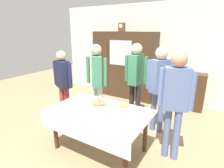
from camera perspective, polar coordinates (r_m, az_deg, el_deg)
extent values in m
plane|color=#997A56|center=(3.48, -1.81, -18.18)|extent=(12.00, 12.00, 0.00)
cube|color=silver|center=(5.30, 14.11, 9.39)|extent=(6.40, 0.10, 2.70)
cylinder|color=#3D2819|center=(3.32, -17.47, -13.68)|extent=(0.07, 0.07, 0.70)
cylinder|color=#3D2819|center=(2.61, 4.27, -22.28)|extent=(0.07, 0.07, 0.70)
cylinder|color=#3D2819|center=(3.76, -9.25, -9.30)|extent=(0.07, 0.07, 0.70)
cylinder|color=#3D2819|center=(3.15, 10.46, -14.93)|extent=(0.07, 0.07, 0.70)
cube|color=silver|center=(2.97, -4.07, -8.69)|extent=(1.63, 1.00, 0.03)
cube|color=silver|center=(2.70, -10.34, -15.07)|extent=(1.63, 0.01, 0.24)
cube|color=#3D2819|center=(5.43, 3.75, 5.96)|extent=(1.93, 0.45, 1.94)
cube|color=silver|center=(5.17, 2.64, 9.77)|extent=(0.70, 0.01, 0.70)
cube|color=black|center=(5.47, -1.35, 5.02)|extent=(0.01, 0.01, 1.55)
cube|color=black|center=(5.07, 6.79, 3.96)|extent=(0.01, 0.01, 1.55)
cube|color=brown|center=(5.38, 3.09, 17.53)|extent=(0.18, 0.10, 0.24)
cylinder|color=white|center=(5.33, 2.80, 17.85)|extent=(0.11, 0.01, 0.11)
cube|color=black|center=(5.32, 2.77, 18.02)|extent=(0.00, 0.00, 0.04)
cube|color=black|center=(5.31, 2.97, 17.85)|extent=(0.05, 0.00, 0.00)
cube|color=#3D2819|center=(5.08, 20.98, -1.71)|extent=(1.13, 0.35, 0.95)
cube|color=#3D754C|center=(4.95, 21.57, 3.65)|extent=(0.16, 0.20, 0.03)
cube|color=#99332D|center=(4.95, 21.60, 3.91)|extent=(0.16, 0.19, 0.02)
cylinder|color=white|center=(2.89, -12.44, -9.45)|extent=(0.13, 0.13, 0.01)
cylinder|color=white|center=(2.87, -12.48, -8.89)|extent=(0.08, 0.08, 0.05)
torus|color=white|center=(2.85, -11.92, -9.03)|extent=(0.04, 0.01, 0.04)
cylinder|color=#47230F|center=(2.86, -12.51, -8.50)|extent=(0.06, 0.06, 0.01)
cylinder|color=white|center=(2.82, 2.74, -9.65)|extent=(0.13, 0.13, 0.01)
cylinder|color=white|center=(2.81, 2.75, -9.08)|extent=(0.08, 0.08, 0.05)
torus|color=white|center=(2.79, 3.44, -9.20)|extent=(0.04, 0.01, 0.04)
cylinder|color=white|center=(3.36, -10.07, -5.40)|extent=(0.13, 0.13, 0.01)
cylinder|color=white|center=(3.35, -10.09, -4.91)|extent=(0.08, 0.08, 0.05)
torus|color=white|center=(3.33, -9.60, -5.00)|extent=(0.04, 0.01, 0.04)
cylinder|color=#47230F|center=(3.34, -10.11, -4.56)|extent=(0.06, 0.06, 0.01)
cylinder|color=white|center=(2.95, -5.48, -8.48)|extent=(0.13, 0.13, 0.01)
cylinder|color=white|center=(2.94, -5.50, -7.92)|extent=(0.08, 0.08, 0.05)
torus|color=white|center=(2.92, -4.90, -8.04)|extent=(0.04, 0.01, 0.04)
cylinder|color=#47230F|center=(2.93, -5.51, -7.54)|extent=(0.06, 0.06, 0.01)
cylinder|color=white|center=(3.02, -13.98, -8.29)|extent=(0.13, 0.13, 0.01)
cylinder|color=white|center=(3.01, -14.02, -7.75)|extent=(0.08, 0.08, 0.05)
torus|color=white|center=(2.99, -13.50, -7.87)|extent=(0.04, 0.01, 0.04)
cylinder|color=#47230F|center=(3.00, -14.05, -7.37)|extent=(0.06, 0.06, 0.01)
cylinder|color=white|center=(2.81, -6.55, -9.86)|extent=(0.13, 0.13, 0.01)
cylinder|color=white|center=(2.80, -6.57, -9.28)|extent=(0.08, 0.08, 0.05)
torus|color=white|center=(2.78, -5.94, -9.42)|extent=(0.04, 0.01, 0.04)
cylinder|color=#47230F|center=(2.79, -6.59, -8.88)|extent=(0.06, 0.06, 0.01)
cylinder|color=#9E7542|center=(3.17, -4.31, -6.17)|extent=(0.22, 0.22, 0.05)
torus|color=#9E7542|center=(3.16, -4.32, -5.75)|extent=(0.24, 0.24, 0.02)
cylinder|color=tan|center=(3.12, -4.09, -5.09)|extent=(0.03, 0.02, 0.12)
cylinder|color=tan|center=(3.13, -3.89, -5.02)|extent=(0.03, 0.03, 0.12)
cylinder|color=tan|center=(3.14, -3.79, -4.92)|extent=(0.02, 0.02, 0.12)
cylinder|color=white|center=(3.09, 3.77, -7.17)|extent=(0.28, 0.28, 0.01)
ellipsoid|color=#BC7F3D|center=(3.05, 4.64, -7.08)|extent=(0.07, 0.05, 0.04)
ellipsoid|color=#BC7F3D|center=(3.13, 4.34, -6.40)|extent=(0.07, 0.05, 0.04)
ellipsoid|color=#BC7F3D|center=(3.12, 2.93, -6.46)|extent=(0.07, 0.05, 0.04)
ellipsoid|color=#BC7F3D|center=(3.03, 3.46, -7.20)|extent=(0.07, 0.05, 0.04)
cube|color=silver|center=(3.18, -15.00, -7.15)|extent=(0.10, 0.01, 0.00)
ellipsoid|color=silver|center=(3.14, -14.29, -7.36)|extent=(0.03, 0.02, 0.01)
cube|color=silver|center=(3.06, -8.61, -7.71)|extent=(0.10, 0.01, 0.00)
ellipsoid|color=silver|center=(3.02, -7.80, -7.93)|extent=(0.03, 0.02, 0.01)
cube|color=silver|center=(2.87, 7.78, -9.38)|extent=(0.10, 0.01, 0.00)
ellipsoid|color=silver|center=(2.85, 8.81, -9.59)|extent=(0.03, 0.02, 0.01)
cylinder|color=silver|center=(4.03, -5.54, -6.14)|extent=(0.11, 0.11, 0.85)
cylinder|color=silver|center=(3.95, -3.78, -6.60)|extent=(0.11, 0.11, 0.85)
cube|color=#33704C|center=(3.76, -4.94, 4.10)|extent=(0.38, 0.41, 0.64)
sphere|color=tan|center=(3.69, -5.11, 10.69)|extent=(0.23, 0.23, 0.23)
cylinder|color=#33704C|center=(3.89, -7.56, 4.46)|extent=(0.08, 0.08, 0.57)
cylinder|color=#33704C|center=(3.64, -2.13, 3.72)|extent=(0.08, 0.08, 0.57)
cylinder|color=slate|center=(3.77, 12.96, -8.31)|extent=(0.11, 0.11, 0.84)
cylinder|color=slate|center=(3.73, 15.16, -8.75)|extent=(0.11, 0.11, 0.84)
cube|color=slate|center=(3.50, 14.91, 2.43)|extent=(0.35, 0.41, 0.63)
sphere|color=#DBB293|center=(3.42, 15.45, 9.40)|extent=(0.23, 0.23, 0.23)
cylinder|color=slate|center=(3.57, 11.53, 2.92)|extent=(0.08, 0.08, 0.57)
cylinder|color=slate|center=(3.45, 18.39, 1.91)|extent=(0.08, 0.08, 0.57)
cylinder|color=#232328|center=(4.15, 6.24, -5.42)|extent=(0.11, 0.11, 0.85)
cylinder|color=#232328|center=(4.10, 8.14, -5.82)|extent=(0.11, 0.11, 0.85)
cube|color=#33704C|center=(3.90, 7.58, 4.58)|extent=(0.21, 0.37, 0.64)
sphere|color=#DBB293|center=(3.83, 7.84, 10.96)|extent=(0.23, 0.23, 0.23)
cylinder|color=#33704C|center=(3.99, 4.69, 4.96)|extent=(0.08, 0.08, 0.58)
cylinder|color=#33704C|center=(3.82, 10.60, 4.18)|extent=(0.08, 0.08, 0.58)
cylinder|color=#933338|center=(4.29, -15.37, -5.74)|extent=(0.11, 0.11, 0.78)
cylinder|color=#933338|center=(4.19, -13.94, -6.20)|extent=(0.11, 0.11, 0.78)
cube|color=#191E38|center=(4.03, -15.38, 3.01)|extent=(0.41, 0.31, 0.58)
sphere|color=tan|center=(3.96, -15.83, 8.61)|extent=(0.21, 0.21, 0.21)
cylinder|color=#191E38|center=(4.19, -17.46, 3.35)|extent=(0.08, 0.08, 0.53)
cylinder|color=#191E38|center=(3.88, -13.13, 2.64)|extent=(0.08, 0.08, 0.53)
cylinder|color=slate|center=(3.10, 16.87, -14.44)|extent=(0.11, 0.11, 0.85)
cylinder|color=slate|center=(3.07, 19.65, -15.00)|extent=(0.11, 0.11, 0.85)
cube|color=slate|center=(2.78, 19.65, -1.48)|extent=(0.41, 0.32, 0.64)
sphere|color=tan|center=(2.68, 20.57, 7.36)|extent=(0.23, 0.23, 0.23)
cylinder|color=slate|center=(2.82, 15.31, -0.78)|extent=(0.08, 0.08, 0.57)
cylinder|color=slate|center=(2.75, 24.12, -2.19)|extent=(0.08, 0.08, 0.57)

